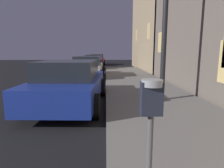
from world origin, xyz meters
TOP-DOWN VIEW (x-y plane):
  - parking_meter at (4.40, 0.23)m, footprint 0.19×0.19m
  - car_blue at (2.85, 4.58)m, footprint 2.25×4.30m
  - car_silver at (2.85, 11.01)m, footprint 2.05×4.38m
  - car_black at (2.85, 17.46)m, footprint 2.01×4.39m
  - car_red at (2.85, 23.70)m, footprint 2.14×4.56m
  - building_far at (10.71, 16.83)m, footprint 6.84×10.95m

SIDE VIEW (x-z plane):
  - car_blue at x=2.85m, z-range 0.00..1.43m
  - car_black at x=2.85m, z-range 0.00..1.43m
  - car_silver at x=2.85m, z-range 0.00..1.43m
  - car_red at x=2.85m, z-range 0.01..1.44m
  - parking_meter at x=4.40m, z-range 0.49..1.80m
  - building_far at x=10.71m, z-range 0.00..12.14m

